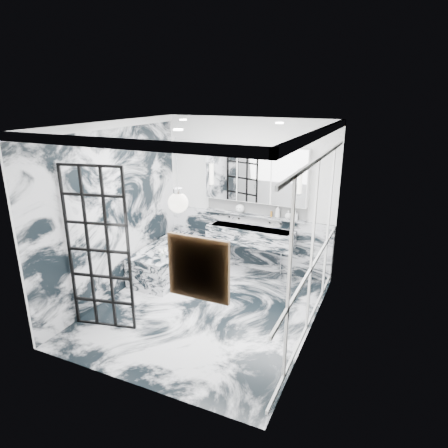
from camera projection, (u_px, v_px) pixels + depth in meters
The scene contains 25 objects.
floor at pixel (205, 310), 6.17m from camera, with size 3.60×3.60×0.00m, color silver.
ceiling at pixel (201, 124), 5.28m from camera, with size 3.60×3.60×0.00m, color white.
wall_back at pixel (248, 196), 7.27m from camera, with size 3.60×3.60×0.00m, color white.
wall_front at pixel (124, 274), 4.17m from camera, with size 3.60×3.60×0.00m, color white.
wall_left at pixel (114, 211), 6.35m from camera, with size 3.60×3.60×0.00m, color white.
wall_right at pixel (314, 241), 5.09m from camera, with size 3.60×3.60×0.00m, color white.
marble_clad_back at pixel (247, 241), 7.53m from camera, with size 3.18×0.05×1.05m, color silver.
marble_clad_left at pixel (115, 215), 6.36m from camera, with size 0.02×3.56×2.68m, color silver.
panel_molding at pixel (312, 248), 5.13m from camera, with size 0.03×3.40×2.30m, color white.
soap_bottle_a at pixel (278, 211), 7.03m from camera, with size 0.09×0.09×0.23m, color #8C5919.
soap_bottle_b at pixel (295, 215), 6.91m from camera, with size 0.08×0.08×0.17m, color #4C4C51.
soap_bottle_c at pixel (288, 215), 6.96m from camera, with size 0.12×0.12×0.15m, color silver.
face_pot at pixel (240, 209), 7.32m from camera, with size 0.17×0.17×0.17m, color white.
amber_bottle at pixel (271, 214), 7.09m from camera, with size 0.04×0.04×0.10m, color #8C5919.
flower_vase at pixel (163, 259), 6.52m from camera, with size 0.08×0.08×0.12m, color silver.
crittall_door at pixel (98, 251), 5.41m from camera, with size 0.88×0.04×2.33m, color black, non-canonical shape.
artwork at pixel (198, 268), 3.79m from camera, with size 0.54×0.05×0.54m, color orange.
pendant_light at pixel (178, 203), 4.49m from camera, with size 0.23×0.23×0.23m, color white.
trough_sink at pixel (251, 236), 7.22m from camera, with size 1.60×0.45×0.30m, color silver.
ledge at pixel (254, 215), 7.25m from camera, with size 1.90×0.14×0.04m, color silver.
subway_tile at pixel (256, 207), 7.26m from camera, with size 1.90×0.03×0.23m, color white.
mirror_cabinet at pixel (255, 175), 7.02m from camera, with size 1.90×0.16×1.00m, color white.
sconce_left at pixel (211, 174), 7.27m from camera, with size 0.07×0.07×0.40m, color white.
sconce_right at pixel (300, 182), 6.63m from camera, with size 0.07×0.07×0.40m, color white.
bathtub at pixel (170, 260), 7.31m from camera, with size 0.75×1.65×0.55m, color silver.
Camera 1 is at (2.52, -4.81, 3.22)m, focal length 32.00 mm.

